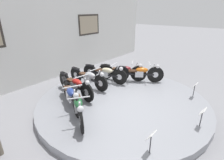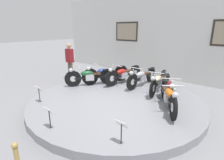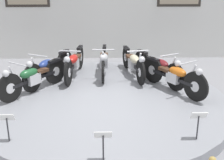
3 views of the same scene
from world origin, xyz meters
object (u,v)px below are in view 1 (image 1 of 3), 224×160
(motorcycle_orange, at_px, (139,73))
(info_placard_front_centre, at_px, (202,114))
(motorcycle_blue, at_px, (70,94))
(motorcycle_silver, at_px, (88,77))
(motorcycle_cream, at_px, (105,73))
(motorcycle_maroon, at_px, (123,71))
(motorcycle_green, at_px, (78,105))
(info_placard_front_left, at_px, (151,138))
(motorcycle_red, at_px, (75,84))
(info_placard_front_right, at_px, (195,87))

(motorcycle_orange, relative_size, info_placard_front_centre, 3.31)
(motorcycle_blue, xyz_separation_m, motorcycle_silver, (1.34, 0.61, -0.02))
(motorcycle_cream, height_order, motorcycle_maroon, motorcycle_maroon)
(motorcycle_green, height_order, info_placard_front_left, motorcycle_green)
(motorcycle_red, xyz_separation_m, info_placard_front_centre, (0.76, -3.75, -0.02))
(motorcycle_green, distance_m, info_placard_front_centre, 3.11)
(motorcycle_green, relative_size, motorcycle_maroon, 0.91)
(motorcycle_red, height_order, motorcycle_cream, motorcycle_red)
(info_placard_front_left, bearing_deg, info_placard_front_centre, -20.58)
(motorcycle_red, relative_size, motorcycle_orange, 1.17)
(motorcycle_orange, distance_m, info_placard_front_centre, 3.11)
(motorcycle_blue, distance_m, info_placard_front_centre, 3.56)
(motorcycle_silver, height_order, info_placard_front_right, motorcycle_silver)
(motorcycle_orange, bearing_deg, motorcycle_green, -180.00)
(motorcycle_green, xyz_separation_m, motorcycle_maroon, (2.93, 0.63, 0.01))
(motorcycle_cream, relative_size, info_placard_front_right, 3.80)
(motorcycle_maroon, bearing_deg, motorcycle_silver, 155.57)
(motorcycle_maroon, height_order, info_placard_front_centre, motorcycle_maroon)
(motorcycle_silver, bearing_deg, info_placard_front_right, -65.06)
(info_placard_front_left, height_order, info_placard_front_right, same)
(motorcycle_green, height_order, info_placard_front_right, motorcycle_green)
(motorcycle_blue, height_order, info_placard_front_centre, motorcycle_blue)
(motorcycle_silver, distance_m, motorcycle_maroon, 1.47)
(motorcycle_red, distance_m, motorcycle_cream, 1.52)
(motorcycle_green, distance_m, motorcycle_maroon, 2.99)
(motorcycle_green, relative_size, motorcycle_cream, 0.84)
(info_placard_front_centre, bearing_deg, motorcycle_maroon, 67.90)
(motorcycle_maroon, height_order, info_placard_front_left, motorcycle_maroon)
(info_placard_front_left, bearing_deg, motorcycle_cream, 53.90)
(motorcycle_red, bearing_deg, motorcycle_orange, -24.59)
(info_placard_front_right, bearing_deg, motorcycle_silver, 114.94)
(motorcycle_red, distance_m, info_placard_front_left, 3.26)
(motorcycle_red, distance_m, motorcycle_maroon, 2.15)
(motorcycle_red, height_order, motorcycle_orange, motorcycle_orange)
(motorcycle_maroon, relative_size, info_placard_front_centre, 3.51)
(motorcycle_cream, distance_m, info_placard_front_left, 3.92)
(motorcycle_cream, distance_m, motorcycle_maroon, 0.73)
(motorcycle_silver, bearing_deg, info_placard_front_centre, -89.98)
(motorcycle_red, distance_m, motorcycle_silver, 0.77)
(info_placard_front_left, bearing_deg, motorcycle_maroon, 43.28)
(motorcycle_silver, height_order, info_placard_front_left, motorcycle_silver)
(info_placard_front_centre, bearing_deg, motorcycle_orange, 59.33)
(info_placard_front_left, distance_m, info_placard_front_centre, 1.65)
(info_placard_front_right, bearing_deg, info_placard_front_centre, -159.42)
(motorcycle_silver, bearing_deg, info_placard_front_left, -114.91)
(motorcycle_red, bearing_deg, motorcycle_maroon, -12.03)
(motorcycle_green, xyz_separation_m, info_placard_front_left, (0.04, -2.09, -0.01))
(motorcycle_maroon, bearing_deg, info_placard_front_right, -85.65)
(motorcycle_cream, distance_m, motorcycle_orange, 1.35)
(motorcycle_red, distance_m, info_placard_front_centre, 3.82)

